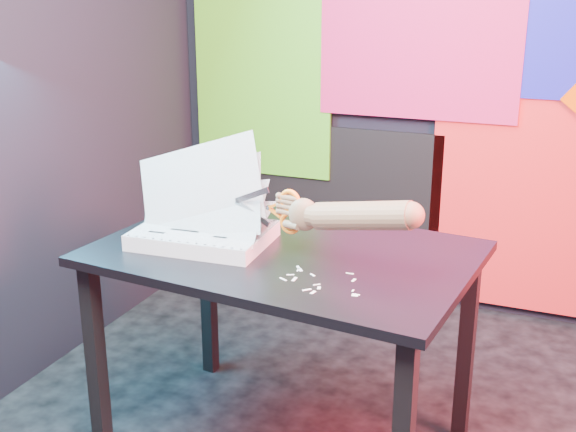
% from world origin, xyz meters
% --- Properties ---
extents(room, '(3.01, 3.01, 2.71)m').
position_xyz_m(room, '(0.00, 0.00, 1.35)').
color(room, black).
rests_on(room, ground).
extents(backdrop, '(2.88, 0.05, 2.08)m').
position_xyz_m(backdrop, '(0.06, 1.46, 0.96)').
color(backdrop, red).
rests_on(backdrop, ground).
extents(work_table, '(1.25, 0.89, 0.75)m').
position_xyz_m(work_table, '(-0.34, 0.06, 0.66)').
color(work_table, black).
rests_on(work_table, ground).
extents(printout_stack, '(0.50, 0.34, 0.39)m').
position_xyz_m(printout_stack, '(-0.62, 0.02, 0.78)').
color(printout_stack, silver).
rests_on(printout_stack, work_table).
extents(scissors, '(0.25, 0.06, 0.14)m').
position_xyz_m(scissors, '(-0.32, 0.01, 0.90)').
color(scissors, silver).
rests_on(scissors, printout_stack).
extents(hand_forearm, '(0.47, 0.14, 0.15)m').
position_xyz_m(hand_forearm, '(-0.09, -0.04, 0.93)').
color(hand_forearm, brown).
rests_on(hand_forearm, work_table).
extents(paper_clippings, '(0.25, 0.18, 0.00)m').
position_xyz_m(paper_clippings, '(-0.16, -0.15, 0.75)').
color(paper_clippings, white).
rests_on(paper_clippings, work_table).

